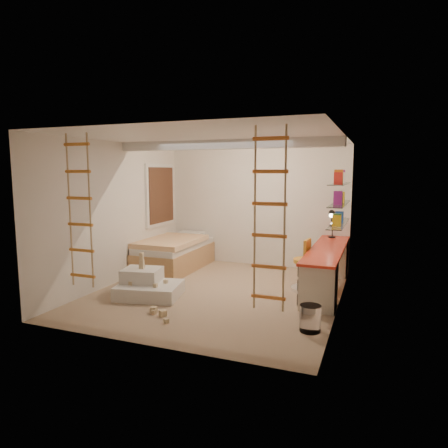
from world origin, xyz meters
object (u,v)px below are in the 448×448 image
at_px(swivel_chair, 307,272).
at_px(play_platform, 147,286).
at_px(bed, 175,254).
at_px(desk, 327,267).

distance_m(swivel_chair, play_platform, 2.74).
bearing_deg(swivel_chair, play_platform, -152.11).
relative_size(bed, play_platform, 1.76).
height_order(swivel_chair, play_platform, swivel_chair).
height_order(bed, swivel_chair, swivel_chair).
bearing_deg(swivel_chair, desk, 30.85).
xyz_separation_m(bed, swivel_chair, (2.88, -0.55, 0.00)).
bearing_deg(play_platform, swivel_chair, 27.89).
relative_size(desk, swivel_chair, 3.09).
bearing_deg(swivel_chair, bed, 169.13).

